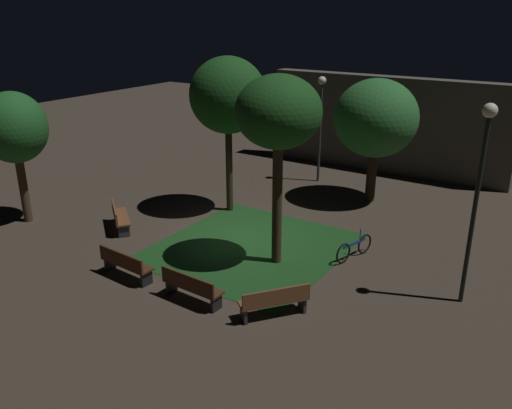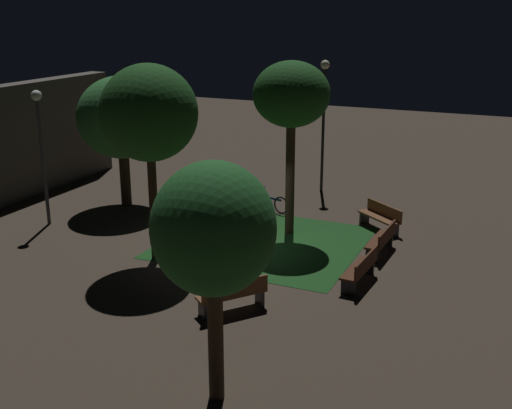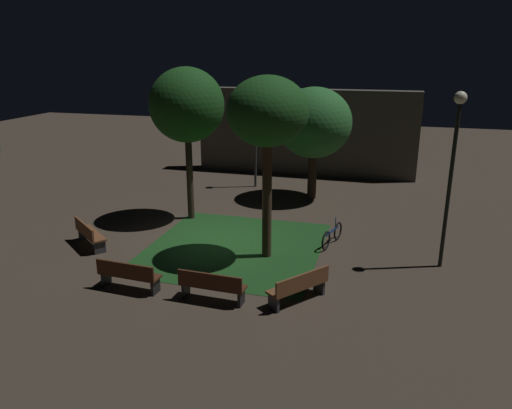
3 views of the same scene
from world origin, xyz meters
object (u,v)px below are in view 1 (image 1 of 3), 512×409
at_px(bench_front_left, 191,286).
at_px(bench_lawn_edge, 119,216).
at_px(tree_back_right, 376,119).
at_px(bicycle, 354,248).
at_px(lamp_post_plaza_west, 480,176).
at_px(lamp_post_path_center, 321,112).
at_px(tree_back_left, 278,114).
at_px(bench_by_lamp, 125,263).
at_px(tree_tall_center, 14,129).
at_px(bench_path_side, 275,301).
at_px(tree_right_canopy, 228,96).

distance_m(bench_front_left, bench_lawn_edge, 5.92).
relative_size(bench_lawn_edge, tree_back_right, 0.35).
bearing_deg(tree_back_right, bicycle, -73.52).
xyz_separation_m(lamp_post_plaza_west, bicycle, (-3.46, 0.87, -3.20)).
bearing_deg(lamp_post_path_center, bench_lawn_edge, -110.97).
distance_m(tree_back_right, lamp_post_path_center, 3.21).
bearing_deg(tree_back_right, bench_front_left, -95.64).
height_order(tree_back_right, tree_back_left, tree_back_left).
height_order(bench_by_lamp, bicycle, bicycle).
xyz_separation_m(tree_tall_center, lamp_post_plaza_west, (14.83, 2.81, 0.07)).
height_order(bench_path_side, lamp_post_plaza_west, lamp_post_plaza_west).
xyz_separation_m(lamp_post_plaza_west, lamp_post_path_center, (-8.00, 7.41, -0.37)).
bearing_deg(lamp_post_path_center, bench_front_left, -80.24).
bearing_deg(bench_lawn_edge, bench_front_left, -24.94).
relative_size(bench_front_left, lamp_post_plaza_west, 0.34).
distance_m(bench_front_left, lamp_post_plaza_west, 7.86).
height_order(bench_path_side, bench_lawn_edge, same).
relative_size(bench_front_left, tree_right_canopy, 0.31).
bearing_deg(bench_lawn_edge, bench_path_side, -14.11).
xyz_separation_m(tree_right_canopy, tree_tall_center, (-5.62, -5.00, -0.95)).
height_order(bench_front_left, bicycle, bicycle).
bearing_deg(lamp_post_plaza_west, tree_tall_center, -169.28).
relative_size(bench_front_left, bench_path_side, 1.06).
xyz_separation_m(bench_lawn_edge, lamp_post_path_center, (3.41, 8.90, 2.69)).
xyz_separation_m(bench_path_side, tree_tall_center, (-11.03, 0.60, 2.99)).
xyz_separation_m(tree_right_canopy, bicycle, (5.76, -1.33, -4.08)).
height_order(bench_front_left, tree_back_left, tree_back_left).
bearing_deg(tree_tall_center, tree_right_canopy, 41.71).
bearing_deg(tree_right_canopy, lamp_post_path_center, 76.90).
distance_m(tree_back_left, lamp_post_path_center, 8.60).
bearing_deg(lamp_post_path_center, lamp_post_plaza_west, -42.78).
bearing_deg(lamp_post_plaza_west, bench_front_left, -146.57).
bearing_deg(bench_front_left, lamp_post_plaza_west, 33.43).
bearing_deg(tree_right_canopy, bicycle, -12.96).
bearing_deg(lamp_post_path_center, tree_tall_center, -123.76).
distance_m(bench_lawn_edge, tree_back_left, 7.35).
height_order(bench_by_lamp, lamp_post_path_center, lamp_post_path_center).
height_order(bench_path_side, tree_tall_center, tree_tall_center).
distance_m(bench_lawn_edge, lamp_post_plaza_west, 11.91).
bearing_deg(tree_right_canopy, bench_path_side, -45.97).
relative_size(bench_lawn_edge, lamp_post_plaza_west, 0.32).
distance_m(tree_tall_center, bicycle, 12.36).
relative_size(lamp_post_path_center, bicycle, 2.81).
distance_m(tree_right_canopy, bicycle, 7.18).
bearing_deg(bench_front_left, lamp_post_path_center, 99.76).
bearing_deg(bicycle, bench_front_left, -118.02).
bearing_deg(bicycle, tree_tall_center, -162.08).
relative_size(bench_path_side, lamp_post_path_center, 0.36).
xyz_separation_m(bench_by_lamp, tree_back_right, (3.47, 10.20, 2.90)).
xyz_separation_m(tree_back_left, bicycle, (1.93, 1.53, -4.26)).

